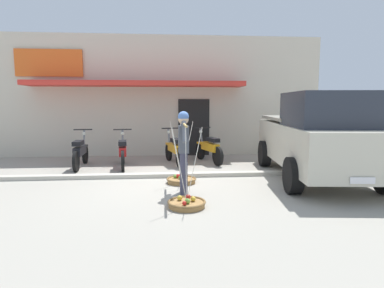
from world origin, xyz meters
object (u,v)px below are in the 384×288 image
(motorcycle_end_of_row, at_px, (209,148))
(parked_truck, at_px, (318,137))
(fruit_vendor, at_px, (184,147))
(motorcycle_second_in_row, at_px, (123,152))
(motorcycle_third_in_row, at_px, (174,150))
(motorcycle_nearest_shop, at_px, (80,152))
(fruit_basket_left_side, at_px, (181,180))
(fruit_basket_right_side, at_px, (187,203))

(motorcycle_end_of_row, xyz_separation_m, parked_truck, (2.33, -2.39, 0.58))
(motorcycle_end_of_row, bearing_deg, fruit_vendor, -106.33)
(motorcycle_end_of_row, bearing_deg, motorcycle_second_in_row, -168.21)
(fruit_vendor, bearing_deg, motorcycle_third_in_row, 91.82)
(motorcycle_third_in_row, distance_m, motorcycle_end_of_row, 1.11)
(motorcycle_nearest_shop, bearing_deg, fruit_vendor, -46.10)
(motorcycle_third_in_row, bearing_deg, fruit_basket_left_side, -87.63)
(motorcycle_third_in_row, height_order, parked_truck, parked_truck)
(fruit_basket_left_side, relative_size, motorcycle_end_of_row, 0.83)
(fruit_vendor, xyz_separation_m, motorcycle_nearest_shop, (-2.81, 2.92, -0.53))
(fruit_basket_left_side, height_order, fruit_basket_right_side, same)
(motorcycle_third_in_row, bearing_deg, fruit_basket_right_side, -88.53)
(motorcycle_nearest_shop, relative_size, motorcycle_second_in_row, 1.00)
(motorcycle_second_in_row, bearing_deg, motorcycle_end_of_row, 11.79)
(fruit_vendor, xyz_separation_m, motorcycle_end_of_row, (1.00, 3.41, -0.53))
(fruit_vendor, bearing_deg, motorcycle_end_of_row, 73.67)
(fruit_basket_right_side, bearing_deg, fruit_basket_left_side, 90.27)
(fruit_basket_left_side, bearing_deg, motorcycle_nearest_shop, 144.09)
(motorcycle_nearest_shop, height_order, parked_truck, parked_truck)
(motorcycle_nearest_shop, distance_m, parked_truck, 6.46)
(fruit_vendor, height_order, parked_truck, parked_truck)
(fruit_vendor, relative_size, fruit_basket_right_side, 1.22)
(fruit_vendor, distance_m, motorcycle_end_of_row, 3.59)
(fruit_basket_left_side, distance_m, motorcycle_end_of_row, 2.74)
(fruit_basket_right_side, height_order, motorcycle_second_in_row, fruit_basket_right_side)
(fruit_basket_right_side, xyz_separation_m, motorcycle_second_in_row, (-1.60, 3.75, 0.38))
(motorcycle_nearest_shop, height_order, motorcycle_second_in_row, same)
(motorcycle_second_in_row, distance_m, motorcycle_third_in_row, 1.54)
(fruit_basket_right_side, relative_size, motorcycle_second_in_row, 0.80)
(fruit_basket_left_side, height_order, motorcycle_second_in_row, fruit_basket_left_side)
(fruit_vendor, height_order, motorcycle_third_in_row, fruit_vendor)
(motorcycle_end_of_row, height_order, parked_truck, parked_truck)
(fruit_basket_left_side, distance_m, motorcycle_third_in_row, 2.39)
(motorcycle_second_in_row, bearing_deg, motorcycle_nearest_shop, 177.33)
(fruit_vendor, distance_m, fruit_basket_left_side, 1.27)
(fruit_basket_left_side, xyz_separation_m, motorcycle_second_in_row, (-1.59, 1.98, 0.38))
(fruit_basket_right_side, distance_m, motorcycle_nearest_shop, 4.75)
(fruit_vendor, xyz_separation_m, motorcycle_third_in_row, (-0.10, 3.24, -0.53))
(fruit_basket_right_side, bearing_deg, motorcycle_second_in_row, 113.09)
(motorcycle_second_in_row, distance_m, motorcycle_end_of_row, 2.65)
(fruit_basket_right_side, xyz_separation_m, parked_truck, (3.33, 1.91, 0.96))
(motorcycle_second_in_row, bearing_deg, fruit_basket_right_side, -66.91)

